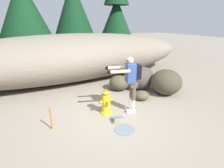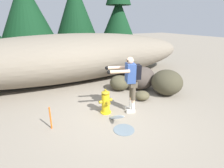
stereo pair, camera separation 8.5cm
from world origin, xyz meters
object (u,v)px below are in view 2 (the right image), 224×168
boulder_mid (120,83)px  boulder_large (167,82)px  boulder_outlier (142,96)px  utility_worker (130,78)px  fire_hydrant (106,102)px  boulder_small (142,78)px  survey_stake (50,118)px

boulder_mid → boulder_large: bearing=-42.7°
boulder_large → boulder_outlier: boulder_large is taller
utility_worker → boulder_mid: utility_worker is taller
fire_hydrant → boulder_mid: size_ratio=0.94×
fire_hydrant → boulder_large: boulder_large is taller
utility_worker → boulder_outlier: 1.31m
boulder_small → fire_hydrant: bearing=-152.9°
boulder_large → boulder_outlier: (-1.10, 0.01, -0.30)m
utility_worker → boulder_outlier: size_ratio=3.22×
utility_worker → boulder_small: bearing=-118.1°
boulder_large → boulder_small: boulder_large is taller
fire_hydrant → boulder_outlier: fire_hydrant is taller
survey_stake → boulder_mid: bearing=27.4°
boulder_mid → boulder_small: boulder_small is taller
boulder_small → boulder_outlier: 1.14m
boulder_large → survey_stake: (-4.20, -0.30, -0.16)m
boulder_mid → fire_hydrant: bearing=-132.8°
boulder_small → boulder_outlier: boulder_small is taller
utility_worker → boulder_small: (1.50, 1.36, -0.61)m
utility_worker → boulder_mid: size_ratio=2.10×
boulder_small → survey_stake: 3.95m
boulder_mid → survey_stake: (-2.90, -1.50, 0.01)m
utility_worker → survey_stake: 2.39m
boulder_small → boulder_large: bearing=-64.0°
survey_stake → boulder_outlier: bearing=5.8°
fire_hydrant → survey_stake: 1.58m
boulder_small → boulder_outlier: bearing=-126.9°
fire_hydrant → utility_worker: 1.01m
fire_hydrant → boulder_mid: fire_hydrant is taller
fire_hydrant → utility_worker: (0.68, -0.24, 0.71)m
utility_worker → boulder_outlier: utility_worker is taller
fire_hydrant → boulder_large: 2.63m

